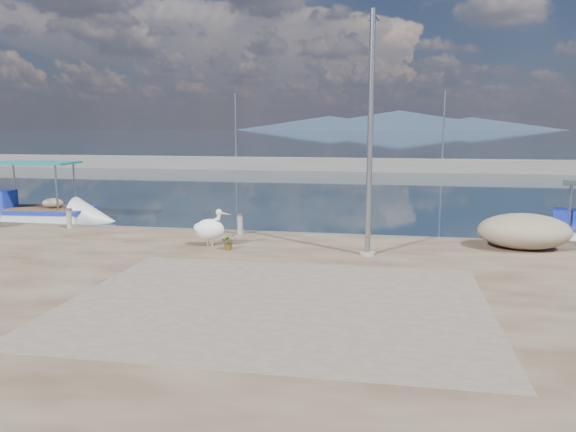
# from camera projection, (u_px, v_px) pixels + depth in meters

# --- Properties ---
(ground) EXTENTS (1400.00, 1400.00, 0.00)m
(ground) POSITION_uv_depth(u_px,v_px,m) (263.00, 285.00, 15.30)
(ground) COLOR #162635
(ground) RESTS_ON ground
(quay) EXTENTS (44.00, 22.00, 0.50)m
(quay) POSITION_uv_depth(u_px,v_px,m) (182.00, 368.00, 9.44)
(quay) COLOR #4B3420
(quay) RESTS_ON ground
(quay_patch) EXTENTS (9.00, 7.00, 0.01)m
(quay_patch) POSITION_uv_depth(u_px,v_px,m) (276.00, 303.00, 12.13)
(quay_patch) COLOR gray
(quay_patch) RESTS_ON quay
(breakwater) EXTENTS (120.00, 2.20, 7.50)m
(breakwater) POSITION_uv_depth(u_px,v_px,m) (356.00, 165.00, 54.04)
(breakwater) COLOR gray
(breakwater) RESTS_ON ground
(mountains) EXTENTS (370.00, 280.00, 22.00)m
(mountains) POSITION_uv_depth(u_px,v_px,m) (394.00, 121.00, 644.05)
(mountains) COLOR #28384C
(mountains) RESTS_ON ground
(boat_left) EXTENTS (6.72, 2.71, 3.16)m
(boat_left) POSITION_uv_depth(u_px,v_px,m) (36.00, 217.00, 25.26)
(boat_left) COLOR white
(boat_left) RESTS_ON ground
(pelican) EXTENTS (1.28, 0.72, 1.22)m
(pelican) POSITION_uv_depth(u_px,v_px,m) (210.00, 229.00, 17.71)
(pelican) COLOR tan
(pelican) RESTS_ON quay
(lamp_post) EXTENTS (0.44, 0.96, 7.00)m
(lamp_post) POSITION_uv_depth(u_px,v_px,m) (370.00, 143.00, 16.12)
(lamp_post) COLOR gray
(lamp_post) RESTS_ON quay
(bollard_near) EXTENTS (0.25, 0.25, 0.75)m
(bollard_near) POSITION_uv_depth(u_px,v_px,m) (240.00, 223.00, 19.72)
(bollard_near) COLOR gray
(bollard_near) RESTS_ON quay
(bollard_far) EXTENTS (0.25, 0.25, 0.75)m
(bollard_far) POSITION_uv_depth(u_px,v_px,m) (69.00, 218.00, 20.85)
(bollard_far) COLOR gray
(bollard_far) RESTS_ON quay
(potted_plant) EXTENTS (0.54, 0.50, 0.49)m
(potted_plant) POSITION_uv_depth(u_px,v_px,m) (229.00, 242.00, 17.31)
(potted_plant) COLOR #33722D
(potted_plant) RESTS_ON quay
(net_pile_c) EXTENTS (2.80, 2.00, 1.10)m
(net_pile_c) POSITION_uv_depth(u_px,v_px,m) (524.00, 231.00, 17.42)
(net_pile_c) COLOR tan
(net_pile_c) RESTS_ON quay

